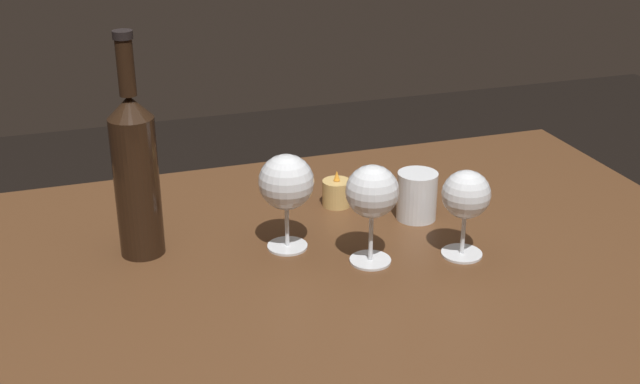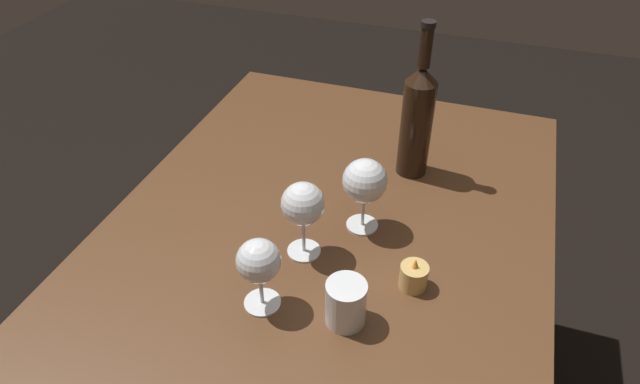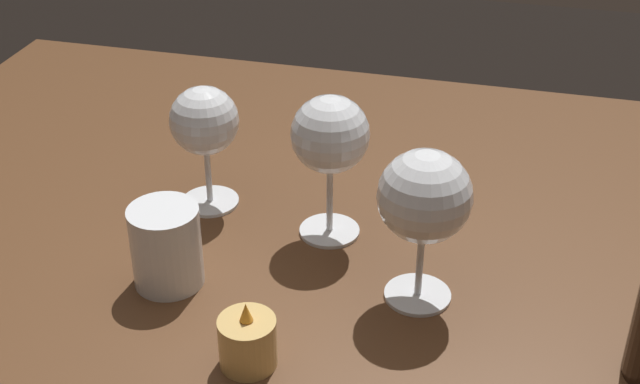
{
  "view_description": "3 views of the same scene",
  "coord_description": "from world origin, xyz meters",
  "px_view_note": "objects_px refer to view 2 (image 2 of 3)",
  "views": [
    {
      "loc": [
        -0.39,
        -1.08,
        1.36
      ],
      "look_at": [
        -0.03,
        0.01,
        0.86
      ],
      "focal_mm": 46.06,
      "sensor_mm": 36.0,
      "label": 1
    },
    {
      "loc": [
        0.79,
        0.27,
        1.51
      ],
      "look_at": [
        -0.03,
        -0.01,
        0.83
      ],
      "focal_mm": 31.35,
      "sensor_mm": 36.0,
      "label": 2
    },
    {
      "loc": [
        -0.14,
        0.75,
        1.28
      ],
      "look_at": [
        0.05,
        0.01,
        0.81
      ],
      "focal_mm": 49.12,
      "sensor_mm": 36.0,
      "label": 3
    }
  ],
  "objects_px": {
    "wine_glass_centre": "(365,182)",
    "votive_candle": "(414,277)",
    "water_tumbler": "(346,304)",
    "wine_bottle": "(417,119)",
    "wine_glass_left": "(259,262)",
    "wine_glass_right": "(303,205)"
  },
  "relations": [
    {
      "from": "wine_glass_centre",
      "to": "wine_bottle",
      "type": "bearing_deg",
      "value": 165.97
    },
    {
      "from": "votive_candle",
      "to": "wine_glass_left",
      "type": "bearing_deg",
      "value": -62.39
    },
    {
      "from": "wine_glass_centre",
      "to": "votive_candle",
      "type": "height_order",
      "value": "wine_glass_centre"
    },
    {
      "from": "wine_bottle",
      "to": "water_tumbler",
      "type": "xyz_separation_m",
      "value": [
        0.47,
        -0.02,
        -0.1
      ]
    },
    {
      "from": "wine_glass_left",
      "to": "water_tumbler",
      "type": "height_order",
      "value": "wine_glass_left"
    },
    {
      "from": "wine_glass_right",
      "to": "votive_candle",
      "type": "xyz_separation_m",
      "value": [
        0.02,
        0.22,
        -0.09
      ]
    },
    {
      "from": "wine_glass_centre",
      "to": "wine_bottle",
      "type": "height_order",
      "value": "wine_bottle"
    },
    {
      "from": "wine_bottle",
      "to": "water_tumbler",
      "type": "distance_m",
      "value": 0.48
    },
    {
      "from": "wine_glass_left",
      "to": "votive_candle",
      "type": "relative_size",
      "value": 2.16
    },
    {
      "from": "wine_bottle",
      "to": "votive_candle",
      "type": "bearing_deg",
      "value": 11.91
    },
    {
      "from": "wine_glass_left",
      "to": "wine_glass_right",
      "type": "xyz_separation_m",
      "value": [
        -0.15,
        0.02,
        0.01
      ]
    },
    {
      "from": "wine_glass_left",
      "to": "wine_glass_centre",
      "type": "height_order",
      "value": "wine_glass_centre"
    },
    {
      "from": "votive_candle",
      "to": "wine_bottle",
      "type": "bearing_deg",
      "value": -168.09
    },
    {
      "from": "wine_glass_right",
      "to": "water_tumbler",
      "type": "relative_size",
      "value": 1.91
    },
    {
      "from": "water_tumbler",
      "to": "votive_candle",
      "type": "distance_m",
      "value": 0.15
    },
    {
      "from": "wine_glass_left",
      "to": "wine_bottle",
      "type": "distance_m",
      "value": 0.51
    },
    {
      "from": "wine_glass_right",
      "to": "wine_bottle",
      "type": "distance_m",
      "value": 0.37
    },
    {
      "from": "wine_bottle",
      "to": "wine_glass_left",
      "type": "bearing_deg",
      "value": -19.21
    },
    {
      "from": "wine_glass_left",
      "to": "votive_candle",
      "type": "bearing_deg",
      "value": 117.61
    },
    {
      "from": "wine_glass_left",
      "to": "water_tumbler",
      "type": "bearing_deg",
      "value": 94.83
    },
    {
      "from": "wine_glass_centre",
      "to": "water_tumbler",
      "type": "height_order",
      "value": "wine_glass_centre"
    },
    {
      "from": "wine_glass_centre",
      "to": "wine_bottle",
      "type": "relative_size",
      "value": 0.45
    }
  ]
}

